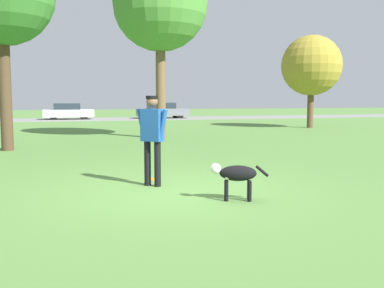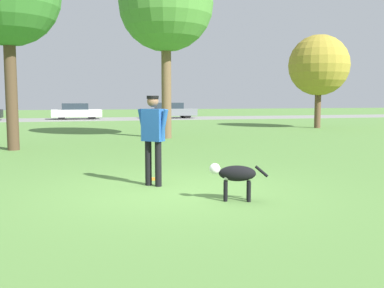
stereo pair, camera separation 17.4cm
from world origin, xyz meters
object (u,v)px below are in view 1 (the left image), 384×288
object	(u,v)px
person	(152,132)
parked_car_grey	(162,111)
dog	(235,175)
frisbee	(153,179)
parked_car_white	(68,112)
tree_far_right	(311,66)
tree_mid_center	(160,4)

from	to	relation	value
person	parked_car_grey	distance (m)	29.56
dog	frisbee	size ratio (longest dim) A/B	3.57
dog	parked_car_white	distance (m)	30.64
frisbee	tree_far_right	world-z (taller)	tree_far_right
tree_mid_center	parked_car_grey	size ratio (longest dim) A/B	1.77
parked_car_white	parked_car_grey	size ratio (longest dim) A/B	0.92
tree_far_right	parked_car_grey	distance (m)	15.62
dog	parked_car_white	bearing A→B (deg)	-65.54
frisbee	tree_mid_center	distance (m)	11.36
parked_car_white	tree_far_right	bearing A→B (deg)	-48.43
tree_far_right	parked_car_white	xyz separation A→B (m)	(-13.48, 14.31, -2.94)
person	frisbee	world-z (taller)	person
frisbee	parked_car_grey	bearing A→B (deg)	77.43
frisbee	tree_mid_center	size ratio (longest dim) A/B	0.04
dog	parked_car_grey	xyz separation A→B (m)	(5.30, 30.47, 0.22)
person	dog	xyz separation A→B (m)	(1.11, -1.62, -0.62)
tree_mid_center	frisbee	bearing A→B (deg)	-103.02
frisbee	person	bearing A→B (deg)	-101.09
parked_car_white	tree_mid_center	bearing A→B (deg)	-80.48
parked_car_white	dog	bearing A→B (deg)	-87.13
frisbee	parked_car_white	distance (m)	28.28
person	frisbee	xyz separation A→B (m)	(0.14, 0.69, -1.06)
tree_mid_center	person	bearing A→B (deg)	-102.89
tree_far_right	parked_car_grey	bearing A→B (deg)	111.89
parked_car_white	parked_car_grey	bearing A→B (deg)	-2.22
tree_far_right	frisbee	bearing A→B (deg)	-130.76
person	parked_car_white	xyz separation A→B (m)	(-1.34, 28.92, -0.43)
tree_far_right	tree_mid_center	size ratio (longest dim) A/B	0.69
person	frisbee	distance (m)	1.27
frisbee	parked_car_grey	xyz separation A→B (m)	(6.28, 28.16, 0.65)
person	tree_mid_center	bearing A→B (deg)	120.10
tree_far_right	parked_car_white	world-z (taller)	tree_far_right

